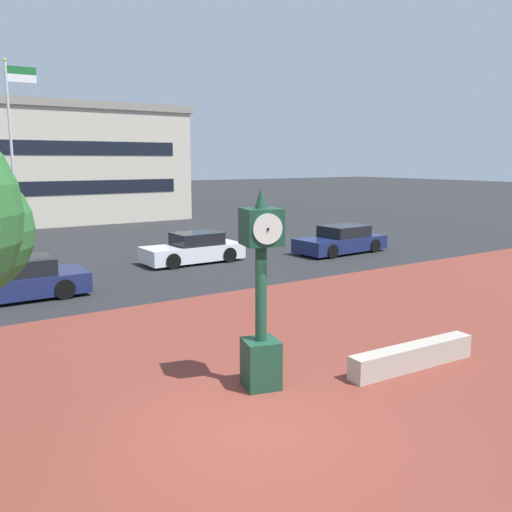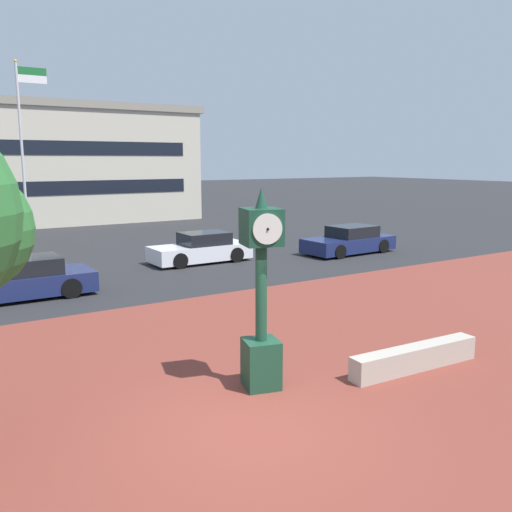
% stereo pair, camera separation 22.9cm
% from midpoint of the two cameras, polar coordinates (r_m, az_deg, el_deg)
% --- Properties ---
extents(ground_plane, '(200.00, 200.00, 0.00)m').
position_cam_midpoint_polar(ground_plane, '(9.25, -1.48, -17.68)').
color(ground_plane, '#262628').
extents(plaza_brick_paving, '(44.00, 12.20, 0.01)m').
position_cam_midpoint_polar(plaza_brick_paving, '(10.92, -7.50, -13.24)').
color(plaza_brick_paving, brown).
rests_on(plaza_brick_paving, ground).
extents(planter_wall, '(3.22, 0.56, 0.50)m').
position_cam_midpoint_polar(planter_wall, '(11.97, 15.60, -10.15)').
color(planter_wall, '#ADA393').
rests_on(planter_wall, ground).
extents(street_clock, '(0.82, 0.85, 3.82)m').
position_cam_midpoint_polar(street_clock, '(10.17, -0.12, -4.57)').
color(street_clock, '#19422D').
rests_on(street_clock, ground).
extents(car_street_near, '(4.55, 1.94, 1.28)m').
position_cam_midpoint_polar(car_street_near, '(18.61, -24.55, -2.46)').
color(car_street_near, navy).
rests_on(car_street_near, ground).
extents(car_street_far, '(4.28, 1.86, 1.28)m').
position_cam_midpoint_polar(car_street_far, '(23.22, -6.84, 0.71)').
color(car_street_far, silver).
rests_on(car_street_far, ground).
extents(car_street_distant, '(4.61, 2.13, 1.28)m').
position_cam_midpoint_polar(car_street_distant, '(25.81, 8.70, 1.60)').
color(car_street_distant, navy).
rests_on(car_street_distant, ground).
extents(flagpole_secondary, '(1.34, 0.14, 8.66)m').
position_cam_midpoint_polar(flagpole_secondary, '(26.98, -24.36, 10.34)').
color(flagpole_secondary, silver).
rests_on(flagpole_secondary, ground).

